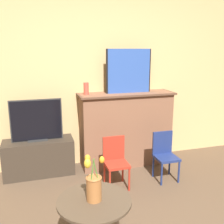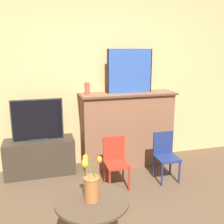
{
  "view_description": "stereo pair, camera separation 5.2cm",
  "coord_description": "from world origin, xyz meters",
  "px_view_note": "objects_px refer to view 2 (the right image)",
  "views": [
    {
      "loc": [
        -0.79,
        -1.5,
        1.64
      ],
      "look_at": [
        0.02,
        1.21,
        0.97
      ],
      "focal_mm": 42.0,
      "sensor_mm": 36.0,
      "label": 1
    },
    {
      "loc": [
        -0.74,
        -1.51,
        1.64
      ],
      "look_at": [
        0.02,
        1.21,
        0.97
      ],
      "focal_mm": 42.0,
      "sensor_mm": 36.0,
      "label": 2
    }
  ],
  "objects_px": {
    "painting": "(130,71)",
    "chair_red": "(116,159)",
    "vase_tulips": "(91,185)",
    "chair_blue": "(165,153)",
    "tv_monitor": "(38,120)"
  },
  "relations": [
    {
      "from": "vase_tulips",
      "to": "painting",
      "type": "bearing_deg",
      "value": 61.49
    },
    {
      "from": "painting",
      "to": "vase_tulips",
      "type": "distance_m",
      "value": 1.96
    },
    {
      "from": "chair_blue",
      "to": "vase_tulips",
      "type": "relative_size",
      "value": 1.62
    },
    {
      "from": "chair_red",
      "to": "vase_tulips",
      "type": "distance_m",
      "value": 1.15
    },
    {
      "from": "tv_monitor",
      "to": "chair_red",
      "type": "relative_size",
      "value": 1.07
    },
    {
      "from": "painting",
      "to": "tv_monitor",
      "type": "distance_m",
      "value": 1.4
    },
    {
      "from": "painting",
      "to": "tv_monitor",
      "type": "height_order",
      "value": "painting"
    },
    {
      "from": "chair_blue",
      "to": "vase_tulips",
      "type": "height_order",
      "value": "vase_tulips"
    },
    {
      "from": "painting",
      "to": "chair_red",
      "type": "relative_size",
      "value": 1.05
    },
    {
      "from": "painting",
      "to": "chair_blue",
      "type": "distance_m",
      "value": 1.2
    },
    {
      "from": "chair_red",
      "to": "painting",
      "type": "bearing_deg",
      "value": 57.63
    },
    {
      "from": "painting",
      "to": "chair_red",
      "type": "distance_m",
      "value": 1.23
    },
    {
      "from": "chair_blue",
      "to": "tv_monitor",
      "type": "bearing_deg",
      "value": 159.29
    },
    {
      "from": "chair_blue",
      "to": "painting",
      "type": "bearing_deg",
      "value": 116.29
    },
    {
      "from": "painting",
      "to": "vase_tulips",
      "type": "relative_size",
      "value": 1.7
    }
  ]
}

